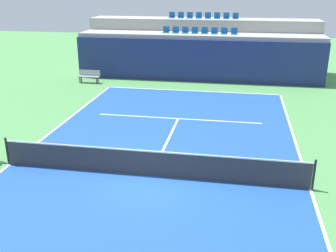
{
  "coord_description": "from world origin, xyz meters",
  "views": [
    {
      "loc": [
        2.86,
        -12.42,
        6.5
      ],
      "look_at": [
        0.27,
        2.0,
        1.2
      ],
      "focal_mm": 42.64,
      "sensor_mm": 36.0,
      "label": 1
    }
  ],
  "objects": [
    {
      "name": "tennis_net",
      "position": [
        0.0,
        0.0,
        0.51
      ],
      "size": [
        11.08,
        0.08,
        1.07
      ],
      "color": "black",
      "rests_on": "court_surface"
    },
    {
      "name": "sideline_left",
      "position": [
        -5.45,
        0.0,
        0.01
      ],
      "size": [
        0.1,
        24.0,
        0.0
      ],
      "primitive_type": "cube",
      "color": "white",
      "rests_on": "court_surface"
    },
    {
      "name": "player_bench",
      "position": [
        -7.18,
        12.92,
        0.51
      ],
      "size": [
        1.5,
        0.4,
        0.85
      ],
      "color": "#99999E",
      "rests_on": "ground_plane"
    },
    {
      "name": "ground_plane",
      "position": [
        0.0,
        0.0,
        0.0
      ],
      "size": [
        80.0,
        80.0,
        0.0
      ],
      "primitive_type": "plane",
      "color": "#4C8C4C"
    },
    {
      "name": "back_wall",
      "position": [
        0.0,
        14.58,
        1.43
      ],
      "size": [
        17.01,
        0.3,
        2.86
      ],
      "primitive_type": "cube",
      "color": "navy",
      "rests_on": "ground_plane"
    },
    {
      "name": "centre_service_line",
      "position": [
        0.0,
        3.2,
        0.01
      ],
      "size": [
        0.1,
        6.4,
        0.0
      ],
      "primitive_type": "cube",
      "color": "white",
      "rests_on": "court_surface"
    },
    {
      "name": "court_surface",
      "position": [
        0.0,
        0.0,
        0.01
      ],
      "size": [
        11.0,
        24.0,
        0.01
      ],
      "primitive_type": "cube",
      "color": "#1E4C99",
      "rests_on": "ground_plane"
    },
    {
      "name": "baseline_far",
      "position": [
        0.0,
        11.95,
        0.01
      ],
      "size": [
        11.0,
        0.1,
        0.0
      ],
      "primitive_type": "cube",
      "color": "white",
      "rests_on": "court_surface"
    },
    {
      "name": "stands_tier_lower",
      "position": [
        0.0,
        15.93,
        1.55
      ],
      "size": [
        17.01,
        2.4,
        3.1
      ],
      "primitive_type": "cube",
      "color": "#9E9E99",
      "rests_on": "ground_plane"
    },
    {
      "name": "sideline_right",
      "position": [
        5.45,
        0.0,
        0.01
      ],
      "size": [
        0.1,
        24.0,
        0.0
      ],
      "primitive_type": "cube",
      "color": "white",
      "rests_on": "court_surface"
    },
    {
      "name": "seating_row_upper",
      "position": [
        0.0,
        18.42,
        4.06
      ],
      "size": [
        5.23,
        0.44,
        0.44
      ],
      "color": "#145193",
      "rests_on": "stands_tier_upper"
    },
    {
      "name": "seating_row_lower",
      "position": [
        0.0,
        16.02,
        3.23
      ],
      "size": [
        5.23,
        0.44,
        0.44
      ],
      "color": "#145193",
      "rests_on": "stands_tier_lower"
    },
    {
      "name": "stands_tier_upper",
      "position": [
        0.0,
        18.33,
        1.97
      ],
      "size": [
        17.01,
        2.4,
        3.93
      ],
      "primitive_type": "cube",
      "color": "#9E9E99",
      "rests_on": "ground_plane"
    },
    {
      "name": "service_line_far",
      "position": [
        0.0,
        6.4,
        0.01
      ],
      "size": [
        8.26,
        0.1,
        0.0
      ],
      "primitive_type": "cube",
      "color": "white",
      "rests_on": "court_surface"
    }
  ]
}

